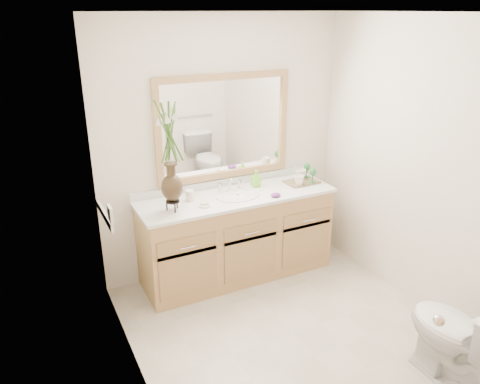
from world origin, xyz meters
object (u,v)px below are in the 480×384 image
tumbler (190,195)px  tray (302,182)px  flower_vase (169,143)px  soap_bottle (256,179)px  toilet (458,338)px

tumbler → tray: tumbler is taller
flower_vase → tumbler: flower_vase is taller
flower_vase → soap_bottle: bearing=12.1°
tumbler → toilet: bearing=-60.6°
flower_vase → tumbler: (0.21, 0.15, -0.54)m
toilet → tumbler: tumbler is taller
tumbler → soap_bottle: 0.69m
flower_vase → tumbler: 0.60m
toilet → soap_bottle: (-0.44, 2.05, 0.53)m
toilet → soap_bottle: bearing=-78.0°
flower_vase → soap_bottle: flower_vase is taller
flower_vase → tray: 1.47m
soap_bottle → tray: soap_bottle is taller
flower_vase → tray: bearing=3.5°
tumbler → flower_vase: bearing=-144.6°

